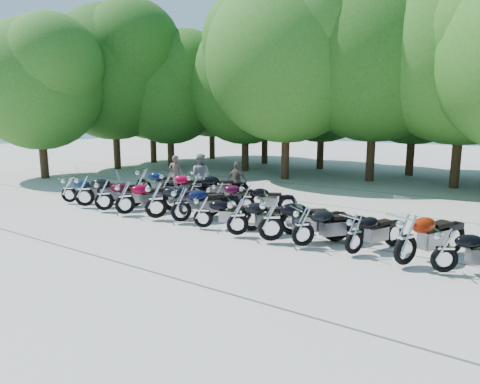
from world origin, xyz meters
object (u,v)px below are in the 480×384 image
Objects in this scene: rider_2 at (237,181)px; motorcycle_2 at (104,194)px; motorcycle_9 at (303,225)px; motorcycle_15 at (168,185)px; rider_1 at (200,176)px; motorcycle_6 at (203,211)px; motorcycle_12 at (445,249)px; rider_0 at (176,174)px; motorcycle_11 at (406,238)px; motorcycle_10 at (355,233)px; motorcycle_18 at (247,197)px; motorcycle_0 at (69,189)px; motorcycle_8 at (271,218)px; motorcycle_4 at (156,199)px; motorcycle_3 at (125,197)px; motorcycle_14 at (143,181)px; motorcycle_16 at (195,187)px; motorcycle_5 at (181,203)px; motorcycle_1 at (84,190)px; motorcycle_17 at (219,194)px; motorcycle_7 at (238,216)px.

motorcycle_2 is at bearing 59.55° from rider_2.
motorcycle_9 is 7.73m from motorcycle_15.
motorcycle_6 is at bearing 112.28° from rider_1.
rider_0 is (-11.70, 4.09, 0.27)m from motorcycle_12.
motorcycle_2 is at bearing 25.75° from motorcycle_11.
motorcycle_18 is at bearing -4.34° from motorcycle_10.
motorcycle_8 is (9.32, -0.11, 0.11)m from motorcycle_0.
motorcycle_11 is (12.84, -0.03, 0.11)m from motorcycle_0.
motorcycle_2 is 6.96m from motorcycle_8.
motorcycle_4 is 4.18m from rider_1.
motorcycle_14 is (-2.00, 2.76, 0.02)m from motorcycle_3.
motorcycle_16 is at bearing 58.62° from motorcycle_18.
motorcycle_0 is 0.87× the size of motorcycle_14.
motorcycle_14 is (-8.78, 2.63, 0.07)m from motorcycle_9.
rider_0 is at bearing -42.33° from motorcycle_3.
rider_2 is (-4.16, 4.40, 0.09)m from motorcycle_8.
rider_1 reaches higher than rider_2.
motorcycle_5 is 1.18× the size of motorcycle_18.
motorcycle_15 reaches higher than motorcycle_2.
motorcycle_10 is 0.85× the size of motorcycle_14.
motorcycle_17 is at bearing -101.20° from motorcycle_1.
motorcycle_16 reaches higher than motorcycle_9.
motorcycle_2 is 1.15× the size of motorcycle_17.
motorcycle_12 is at bearing 140.81° from rider_1.
motorcycle_4 is 3.26m from motorcycle_18.
rider_1 is at bearing -31.80° from motorcycle_4.
motorcycle_16 reaches higher than motorcycle_6.
motorcycle_3 reaches higher than motorcycle_6.
motorcycle_17 is at bearing -120.71° from motorcycle_15.
motorcycle_0 is 0.86× the size of motorcycle_1.
motorcycle_6 is at bearing 112.95° from rider_2.
rider_2 reaches higher than motorcycle_8.
motorcycle_4 reaches higher than motorcycle_11.
motorcycle_17 is at bearing 40.75° from motorcycle_12.
rider_0 reaches higher than motorcycle_3.
motorcycle_5 is 1.06× the size of motorcycle_7.
motorcycle_2 is at bearing 93.27° from motorcycle_17.
motorcycle_15 reaches higher than motorcycle_0.
motorcycle_9 is 0.91× the size of motorcycle_14.
motorcycle_8 is at bearing -134.66° from motorcycle_7.
motorcycle_1 reaches higher than motorcycle_9.
rider_2 is (3.70, 1.70, 0.10)m from motorcycle_14.
motorcycle_5 is 4.99m from motorcycle_14.
motorcycle_1 is 9.07m from motorcycle_9.
motorcycle_9 reaches higher than motorcycle_6.
motorcycle_9 is (2.03, 0.10, 0.00)m from motorcycle_7.
motorcycle_18 is 1.09× the size of rider_1.
motorcycle_6 is 4.74m from motorcycle_10.
motorcycle_1 is 0.99× the size of motorcycle_8.
motorcycle_4 is 1.13× the size of motorcycle_7.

